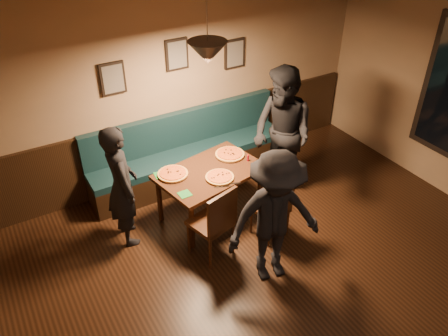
{
  "coord_description": "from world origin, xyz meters",
  "views": [
    {
      "loc": [
        -2.38,
        -1.82,
        3.91
      ],
      "look_at": [
        -0.15,
        1.98,
        0.95
      ],
      "focal_mm": 35.93,
      "sensor_mm": 36.0,
      "label": 1
    }
  ],
  "objects_px": {
    "dining_table": "(211,193)",
    "diner_right": "(282,134)",
    "chair_near_left": "(210,221)",
    "diner_left": "(122,186)",
    "chair_near_right": "(270,207)",
    "diner_front": "(275,219)",
    "soda_glass": "(258,165)",
    "booth_bench": "(190,150)",
    "tabasco_bottle": "(248,157)"
  },
  "relations": [
    {
      "from": "dining_table",
      "to": "diner_right",
      "type": "bearing_deg",
      "value": -12.23
    },
    {
      "from": "chair_near_left",
      "to": "diner_left",
      "type": "relative_size",
      "value": 0.62
    },
    {
      "from": "dining_table",
      "to": "chair_near_right",
      "type": "height_order",
      "value": "chair_near_right"
    },
    {
      "from": "chair_near_left",
      "to": "diner_front",
      "type": "bearing_deg",
      "value": -71.15
    },
    {
      "from": "diner_right",
      "to": "soda_glass",
      "type": "xyz_separation_m",
      "value": [
        -0.54,
        -0.24,
        -0.16
      ]
    },
    {
      "from": "booth_bench",
      "to": "chair_near_right",
      "type": "bearing_deg",
      "value": -79.37
    },
    {
      "from": "soda_glass",
      "to": "tabasco_bottle",
      "type": "relative_size",
      "value": 1.2
    },
    {
      "from": "booth_bench",
      "to": "tabasco_bottle",
      "type": "relative_size",
      "value": 26.88
    },
    {
      "from": "chair_near_left",
      "to": "diner_left",
      "type": "distance_m",
      "value": 1.12
    },
    {
      "from": "dining_table",
      "to": "diner_right",
      "type": "xyz_separation_m",
      "value": [
        1.09,
        -0.03,
        0.58
      ]
    },
    {
      "from": "booth_bench",
      "to": "diner_left",
      "type": "relative_size",
      "value": 1.89
    },
    {
      "from": "dining_table",
      "to": "chair_near_left",
      "type": "xyz_separation_m",
      "value": [
        -0.35,
        -0.64,
        0.14
      ]
    },
    {
      "from": "diner_left",
      "to": "soda_glass",
      "type": "xyz_separation_m",
      "value": [
        1.66,
        -0.41,
        -0.02
      ]
    },
    {
      "from": "chair_near_left",
      "to": "diner_right",
      "type": "relative_size",
      "value": 0.53
    },
    {
      "from": "diner_front",
      "to": "chair_near_left",
      "type": "bearing_deg",
      "value": 135.83
    },
    {
      "from": "dining_table",
      "to": "diner_left",
      "type": "relative_size",
      "value": 0.83
    },
    {
      "from": "chair_near_left",
      "to": "diner_left",
      "type": "height_order",
      "value": "diner_left"
    },
    {
      "from": "dining_table",
      "to": "tabasco_bottle",
      "type": "height_order",
      "value": "tabasco_bottle"
    },
    {
      "from": "booth_bench",
      "to": "tabasco_bottle",
      "type": "height_order",
      "value": "booth_bench"
    },
    {
      "from": "dining_table",
      "to": "diner_left",
      "type": "xyz_separation_m",
      "value": [
        -1.11,
        0.13,
        0.44
      ]
    },
    {
      "from": "booth_bench",
      "to": "chair_near_right",
      "type": "xyz_separation_m",
      "value": [
        0.3,
        -1.59,
        -0.07
      ]
    },
    {
      "from": "diner_right",
      "to": "soda_glass",
      "type": "relative_size",
      "value": 13.91
    },
    {
      "from": "chair_near_right",
      "to": "soda_glass",
      "type": "xyz_separation_m",
      "value": [
        0.1,
        0.44,
        0.34
      ]
    },
    {
      "from": "dining_table",
      "to": "soda_glass",
      "type": "xyz_separation_m",
      "value": [
        0.55,
        -0.27,
        0.42
      ]
    },
    {
      "from": "chair_near_left",
      "to": "chair_near_right",
      "type": "xyz_separation_m",
      "value": [
        0.8,
        -0.08,
        -0.07
      ]
    },
    {
      "from": "booth_bench",
      "to": "tabasco_bottle",
      "type": "xyz_separation_m",
      "value": [
        0.39,
        -0.92,
        0.26
      ]
    },
    {
      "from": "chair_near_right",
      "to": "soda_glass",
      "type": "relative_size",
      "value": 6.34
    },
    {
      "from": "booth_bench",
      "to": "soda_glass",
      "type": "bearing_deg",
      "value": -70.72
    },
    {
      "from": "dining_table",
      "to": "diner_left",
      "type": "distance_m",
      "value": 1.2
    },
    {
      "from": "dining_table",
      "to": "soda_glass",
      "type": "bearing_deg",
      "value": -37.12
    },
    {
      "from": "diner_right",
      "to": "tabasco_bottle",
      "type": "relative_size",
      "value": 16.75
    },
    {
      "from": "dining_table",
      "to": "chair_near_right",
      "type": "xyz_separation_m",
      "value": [
        0.45,
        -0.72,
        0.07
      ]
    },
    {
      "from": "chair_near_left",
      "to": "tabasco_bottle",
      "type": "height_order",
      "value": "chair_near_left"
    },
    {
      "from": "booth_bench",
      "to": "tabasco_bottle",
      "type": "distance_m",
      "value": 1.03
    },
    {
      "from": "diner_front",
      "to": "diner_left",
      "type": "bearing_deg",
      "value": 142.23
    },
    {
      "from": "diner_left",
      "to": "diner_right",
      "type": "xyz_separation_m",
      "value": [
        2.21,
        -0.16,
        0.14
      ]
    },
    {
      "from": "chair_near_right",
      "to": "soda_glass",
      "type": "distance_m",
      "value": 0.57
    },
    {
      "from": "booth_bench",
      "to": "diner_right",
      "type": "xyz_separation_m",
      "value": [
        0.94,
        -0.9,
        0.43
      ]
    },
    {
      "from": "booth_bench",
      "to": "diner_front",
      "type": "distance_m",
      "value": 2.18
    },
    {
      "from": "chair_near_left",
      "to": "dining_table",
      "type": "bearing_deg",
      "value": 46.29
    },
    {
      "from": "diner_right",
      "to": "soda_glass",
      "type": "height_order",
      "value": "diner_right"
    },
    {
      "from": "booth_bench",
      "to": "soda_glass",
      "type": "xyz_separation_m",
      "value": [
        0.4,
        -1.15,
        0.27
      ]
    },
    {
      "from": "soda_glass",
      "to": "tabasco_bottle",
      "type": "height_order",
      "value": "soda_glass"
    },
    {
      "from": "dining_table",
      "to": "diner_right",
      "type": "height_order",
      "value": "diner_right"
    },
    {
      "from": "diner_left",
      "to": "tabasco_bottle",
      "type": "height_order",
      "value": "diner_left"
    },
    {
      "from": "diner_left",
      "to": "diner_front",
      "type": "relative_size",
      "value": 0.97
    },
    {
      "from": "chair_near_left",
      "to": "diner_left",
      "type": "xyz_separation_m",
      "value": [
        -0.76,
        0.77,
        0.3
      ]
    },
    {
      "from": "diner_front",
      "to": "dining_table",
      "type": "bearing_deg",
      "value": 105.6
    },
    {
      "from": "chair_near_right",
      "to": "tabasco_bottle",
      "type": "height_order",
      "value": "chair_near_right"
    },
    {
      "from": "diner_left",
      "to": "dining_table",
      "type": "bearing_deg",
      "value": -91.83
    }
  ]
}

